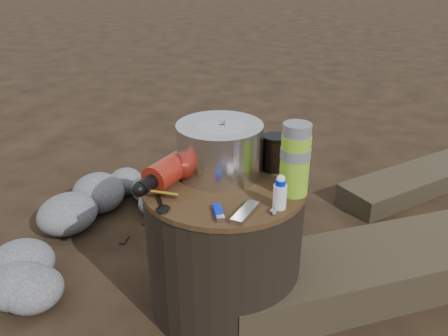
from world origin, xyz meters
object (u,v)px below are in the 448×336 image
(thermos, at_px, (295,160))
(travel_mug, at_px, (274,153))
(fuel_bottle, at_px, (179,164))
(camping_pot, at_px, (222,149))
(stump, at_px, (224,245))

(thermos, xyz_separation_m, travel_mug, (-0.09, 0.13, -0.05))
(fuel_bottle, relative_size, thermos, 1.65)
(fuel_bottle, xyz_separation_m, thermos, (0.33, 0.02, 0.06))
(thermos, distance_m, travel_mug, 0.16)
(thermos, bearing_deg, travel_mug, 124.43)
(camping_pot, xyz_separation_m, travel_mug, (0.13, 0.09, -0.03))
(fuel_bottle, height_order, thermos, thermos)
(fuel_bottle, relative_size, travel_mug, 3.07)
(fuel_bottle, xyz_separation_m, travel_mug, (0.25, 0.14, 0.01))
(stump, distance_m, fuel_bottle, 0.29)
(camping_pot, height_order, travel_mug, camping_pot)
(stump, xyz_separation_m, travel_mug, (0.11, 0.14, 0.27))
(stump, distance_m, thermos, 0.37)
(fuel_bottle, bearing_deg, thermos, 12.98)
(camping_pot, bearing_deg, travel_mug, 34.65)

